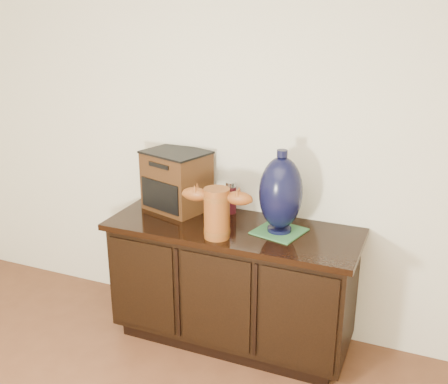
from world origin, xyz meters
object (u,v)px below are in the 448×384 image
at_px(sideboard, 232,283).
at_px(spray_can, 231,198).
at_px(terracotta_vessel, 217,210).
at_px(lamp_base, 281,193).
at_px(tv_radio, 177,180).

distance_m(sideboard, spray_can, 0.51).
bearing_deg(terracotta_vessel, lamp_base, 27.69).
height_order(sideboard, tv_radio, tv_radio).
bearing_deg(lamp_base, spray_can, 155.38).
bearing_deg(lamp_base, tv_radio, 171.42).
bearing_deg(lamp_base, sideboard, -173.63).
bearing_deg(spray_can, terracotta_vessel, -79.79).
xyz_separation_m(tv_radio, spray_can, (0.33, 0.06, -0.09)).
distance_m(sideboard, lamp_base, 0.66).
relative_size(terracotta_vessel, tv_radio, 0.91).
xyz_separation_m(sideboard, terracotta_vessel, (-0.02, -0.17, 0.53)).
relative_size(tv_radio, lamp_base, 0.94).
distance_m(tv_radio, lamp_base, 0.70).
xyz_separation_m(sideboard, tv_radio, (-0.42, 0.13, 0.55)).
xyz_separation_m(tv_radio, lamp_base, (0.69, -0.10, 0.04)).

